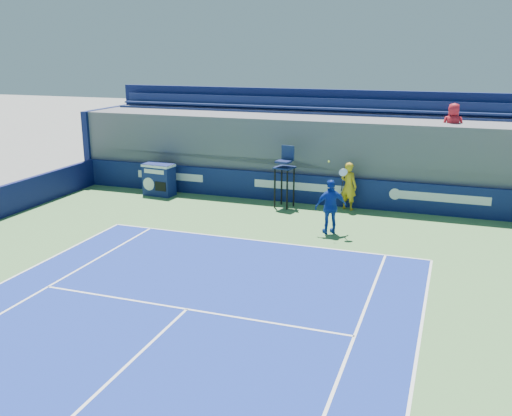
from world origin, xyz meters
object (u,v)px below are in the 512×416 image
(ball_person, at_px, (349,186))
(match_clock, at_px, (159,179))
(tennis_player, at_px, (331,207))
(umpire_chair, at_px, (285,170))

(ball_person, relative_size, match_clock, 1.36)
(match_clock, bearing_deg, tennis_player, -18.89)
(ball_person, distance_m, umpire_chair, 2.59)
(umpire_chair, bearing_deg, ball_person, 10.60)
(umpire_chair, bearing_deg, match_clock, 179.71)
(match_clock, distance_m, tennis_player, 8.63)
(umpire_chair, bearing_deg, tennis_player, -48.21)
(umpire_chair, distance_m, tennis_player, 3.75)
(ball_person, xyz_separation_m, match_clock, (-8.18, -0.44, -0.22))
(tennis_player, bearing_deg, ball_person, 89.80)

